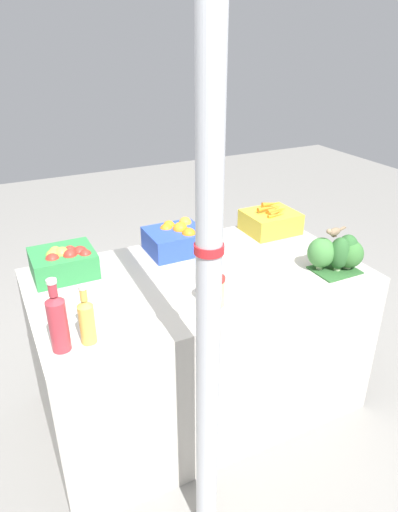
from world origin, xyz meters
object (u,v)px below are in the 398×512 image
(orange_crate, at_px, (175,239))
(pickle_jar, at_px, (213,291))
(carrot_crate, at_px, (271,221))
(juice_bottle_ruby, at_px, (58,321))
(broccoli_pile, at_px, (339,253))
(support_pole, at_px, (209,282))
(sparrow_bird, at_px, (334,232))
(juice_bottle_golden, at_px, (87,320))
(apple_crate, at_px, (64,261))

(orange_crate, distance_m, pickle_jar, 0.59)
(carrot_crate, distance_m, pickle_jar, 0.91)
(orange_crate, relative_size, juice_bottle_ruby, 0.99)
(carrot_crate, bearing_deg, broccoli_pile, -87.58)
(support_pole, relative_size, juice_bottle_ruby, 7.93)
(support_pole, bearing_deg, pickle_jar, 59.68)
(carrot_crate, height_order, juice_bottle_ruby, juice_bottle_ruby)
(support_pole, relative_size, sparrow_bird, 17.77)
(carrot_crate, distance_m, sparrow_bird, 0.57)
(broccoli_pile, relative_size, juice_bottle_golden, 1.07)
(broccoli_pile, xyz_separation_m, juice_bottle_golden, (-1.28, -0.04, 0.01))
(juice_bottle_ruby, height_order, sparrow_bird, juice_bottle_ruby)
(broccoli_pile, bearing_deg, juice_bottle_ruby, -178.40)
(broccoli_pile, bearing_deg, pickle_jar, -178.96)
(apple_crate, height_order, carrot_crate, carrot_crate)
(juice_bottle_golden, bearing_deg, apple_crate, 87.09)
(pickle_jar, bearing_deg, juice_bottle_golden, -177.38)
(apple_crate, height_order, pickle_jar, apple_crate)
(orange_crate, relative_size, sparrow_bird, 2.23)
(carrot_crate, height_order, sparrow_bird, sparrow_bird)
(broccoli_pile, distance_m, juice_bottle_golden, 1.28)
(orange_crate, height_order, carrot_crate, orange_crate)
(support_pole, distance_m, juice_bottle_ruby, 0.62)
(juice_bottle_golden, bearing_deg, orange_crate, 43.75)
(broccoli_pile, bearing_deg, support_pole, -157.09)
(carrot_crate, bearing_deg, support_pole, -133.71)
(apple_crate, relative_size, juice_bottle_ruby, 0.99)
(apple_crate, distance_m, sparrow_bird, 1.34)
(juice_bottle_golden, relative_size, sparrow_bird, 1.86)
(sparrow_bird, bearing_deg, pickle_jar, -5.27)
(broccoli_pile, distance_m, juice_bottle_ruby, 1.39)
(carrot_crate, bearing_deg, pickle_jar, -140.30)
(orange_crate, relative_size, broccoli_pile, 1.12)
(orange_crate, distance_m, sparrow_bird, 0.84)
(orange_crate, xyz_separation_m, juice_bottle_golden, (-0.64, -0.61, 0.03))
(broccoli_pile, height_order, sparrow_bird, sparrow_bird)
(apple_crate, relative_size, carrot_crate, 1.00)
(juice_bottle_ruby, distance_m, pickle_jar, 0.67)
(orange_crate, bearing_deg, support_pole, -107.14)
(carrot_crate, relative_size, juice_bottle_golden, 1.19)
(pickle_jar, bearing_deg, support_pole, -120.32)
(juice_bottle_ruby, distance_m, juice_bottle_golden, 0.11)
(support_pole, distance_m, sparrow_bird, 1.01)
(juice_bottle_golden, height_order, pickle_jar, juice_bottle_golden)
(carrot_crate, relative_size, sparrow_bird, 2.23)
(support_pole, distance_m, pickle_jar, 0.54)
(juice_bottle_ruby, relative_size, juice_bottle_golden, 1.20)
(carrot_crate, height_order, broccoli_pile, broccoli_pile)
(broccoli_pile, xyz_separation_m, sparrow_bird, (-0.04, 0.01, 0.12))
(carrot_crate, bearing_deg, juice_bottle_ruby, -156.11)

